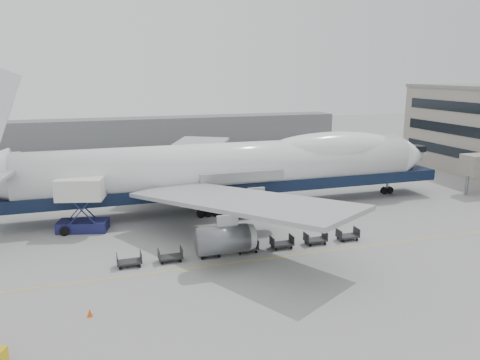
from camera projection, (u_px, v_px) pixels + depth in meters
name	position (u px, v px, depth m)	size (l,w,h in m)	color
ground	(258.00, 237.00, 51.89)	(260.00, 260.00, 0.00)	gray
apron_line	(278.00, 257.00, 46.32)	(60.00, 0.15, 0.01)	gold
hangar	(121.00, 133.00, 113.09)	(110.00, 8.00, 7.00)	slate
airliner	(232.00, 167.00, 61.94)	(67.00, 55.30, 19.98)	white
catering_truck	(81.00, 202.00, 53.32)	(6.06, 4.79, 6.23)	#191C4D
traffic_cone	(90.00, 313.00, 35.11)	(0.40, 0.40, 0.59)	#EF500C
dolly_0	(129.00, 261.00, 44.08)	(2.30, 1.35, 1.30)	#2D2D30
dolly_1	(170.00, 256.00, 45.23)	(2.30, 1.35, 1.30)	#2D2D30
dolly_2	(209.00, 252.00, 46.38)	(2.30, 1.35, 1.30)	#2D2D30
dolly_3	(246.00, 247.00, 47.53)	(2.30, 1.35, 1.30)	#2D2D30
dolly_4	(282.00, 243.00, 48.69)	(2.30, 1.35, 1.30)	#2D2D30
dolly_5	(315.00, 239.00, 49.84)	(2.30, 1.35, 1.30)	#2D2D30
dolly_6	(348.00, 235.00, 50.99)	(2.30, 1.35, 1.30)	#2D2D30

